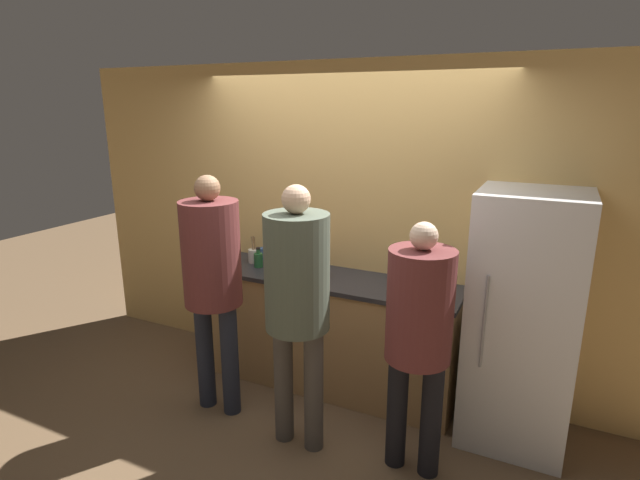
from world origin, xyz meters
The scene contains 12 objects.
ground_plane centered at (0.00, 0.00, 0.00)m, with size 14.00×14.00×0.00m, color brown.
wall_back centered at (0.00, 0.62, 1.30)m, with size 5.20×0.06×2.60m.
counter centered at (0.00, 0.34, 0.47)m, with size 2.07×0.60×0.95m.
refrigerator centered at (1.43, 0.28, 0.87)m, with size 0.68×0.68×1.75m.
person_left centered at (-0.62, -0.35, 1.12)m, with size 0.42×0.42×1.80m.
person_center centered at (0.12, -0.45, 1.12)m, with size 0.42×0.42×1.80m.
person_right centered at (0.89, -0.36, 1.00)m, with size 0.40×0.40×1.63m.
fruit_bowl centered at (-0.31, 0.42, 0.98)m, with size 0.38×0.38×0.11m.
utensil_crock centered at (-0.75, 0.38, 1.01)m, with size 0.10×0.10×0.23m.
bottle_green centered at (-0.65, 0.29, 1.01)m, with size 0.07×0.07×0.17m.
bottle_red centered at (-0.04, 0.27, 1.02)m, with size 0.06×0.06×0.18m.
cup_blue centered at (-0.74, 0.50, 1.00)m, with size 0.08×0.08×0.10m.
Camera 1 is at (1.55, -3.07, 2.27)m, focal length 28.00 mm.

